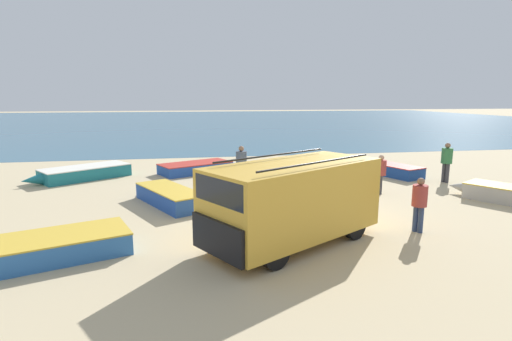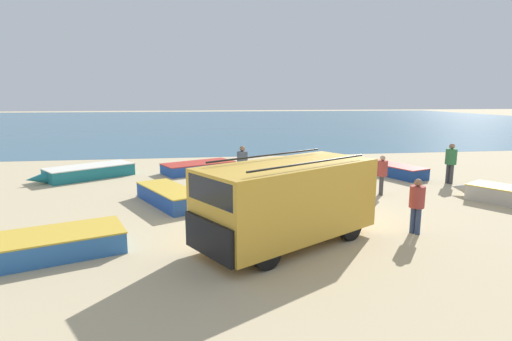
{
  "view_description": "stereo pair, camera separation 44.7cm",
  "coord_description": "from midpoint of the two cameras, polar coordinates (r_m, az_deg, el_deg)",
  "views": [
    {
      "loc": [
        -3.61,
        -13.58,
        3.87
      ],
      "look_at": [
        -0.93,
        1.6,
        1.0
      ],
      "focal_mm": 28.0,
      "sensor_mm": 36.0,
      "label": 1
    },
    {
      "loc": [
        -3.17,
        -13.65,
        3.87
      ],
      "look_at": [
        -0.93,
        1.6,
        1.0
      ],
      "focal_mm": 28.0,
      "sensor_mm": 36.0,
      "label": 2
    }
  ],
  "objects": [
    {
      "name": "ground_plane",
      "position": [
        14.55,
        3.83,
        -4.9
      ],
      "size": [
        200.0,
        200.0,
        0.0
      ],
      "primitive_type": "plane",
      "color": "tan"
    },
    {
      "name": "sea_water",
      "position": [
        65.81,
        -7.1,
        7.09
      ],
      "size": [
        120.0,
        80.0,
        0.01
      ],
      "primitive_type": "cube",
      "color": "#33607A",
      "rests_on": "ground_plane"
    },
    {
      "name": "parked_van",
      "position": [
        10.53,
        4.06,
        -4.16
      ],
      "size": [
        5.27,
        4.25,
        2.31
      ],
      "rotation": [
        0.0,
        0.0,
        3.68
      ],
      "color": "gold",
      "rests_on": "ground_plane"
    },
    {
      "name": "fishing_rowboat_0",
      "position": [
        17.63,
        6.8,
        -1.34
      ],
      "size": [
        3.26,
        4.54,
        0.52
      ],
      "rotation": [
        0.0,
        0.0,
        2.09
      ],
      "color": "#ADA89E",
      "rests_on": "ground_plane"
    },
    {
      "name": "fishing_rowboat_1",
      "position": [
        21.37,
        16.69,
        0.43
      ],
      "size": [
        2.63,
        5.09,
        0.56
      ],
      "rotation": [
        0.0,
        0.0,
        1.93
      ],
      "color": "navy",
      "rests_on": "ground_plane"
    },
    {
      "name": "fishing_rowboat_2",
      "position": [
        15.0,
        -13.28,
        -3.52
      ],
      "size": [
        2.7,
        4.12,
        0.59
      ],
      "rotation": [
        0.0,
        0.0,
        2.05
      ],
      "color": "#234CA3",
      "rests_on": "ground_plane"
    },
    {
      "name": "fishing_rowboat_3",
      "position": [
        20.73,
        -24.07,
        -0.31
      ],
      "size": [
        4.5,
        3.62,
        0.59
      ],
      "rotation": [
        0.0,
        0.0,
        3.76
      ],
      "color": "#1E757F",
      "rests_on": "ground_plane"
    },
    {
      "name": "fishing_rowboat_4",
      "position": [
        11.09,
        -29.62,
        -9.75
      ],
      "size": [
        4.71,
        2.83,
        0.56
      ],
      "rotation": [
        0.0,
        0.0,
        3.5
      ],
      "color": "#2D66AD",
      "rests_on": "ground_plane"
    },
    {
      "name": "fishing_rowboat_6",
      "position": [
        20.82,
        -8.97,
        0.43
      ],
      "size": [
        4.37,
        3.0,
        0.52
      ],
      "rotation": [
        0.0,
        0.0,
        0.45
      ],
      "color": "#234CA3",
      "rests_on": "ground_plane"
    },
    {
      "name": "fisherman_0",
      "position": [
        19.93,
        25.01,
        1.52
      ],
      "size": [
        0.48,
        0.48,
        1.81
      ],
      "rotation": [
        0.0,
        0.0,
        0.34
      ],
      "color": "#38383D",
      "rests_on": "ground_plane"
    },
    {
      "name": "fisherman_1",
      "position": [
        17.22,
        -2.85,
        1.16
      ],
      "size": [
        0.47,
        0.47,
        1.78
      ],
      "rotation": [
        0.0,
        0.0,
        3.87
      ],
      "color": "#5B564C",
      "rests_on": "ground_plane"
    },
    {
      "name": "fisherman_2",
      "position": [
        16.6,
        16.66,
        -0.03
      ],
      "size": [
        0.42,
        0.42,
        1.59
      ],
      "rotation": [
        0.0,
        0.0,
        5.95
      ],
      "color": "#38383D",
      "rests_on": "ground_plane"
    },
    {
      "name": "fisherman_3",
      "position": [
        12.25,
        21.36,
        -3.94
      ],
      "size": [
        0.42,
        0.42,
        1.6
      ],
      "rotation": [
        0.0,
        0.0,
        0.56
      ],
      "color": "navy",
      "rests_on": "ground_plane"
    }
  ]
}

